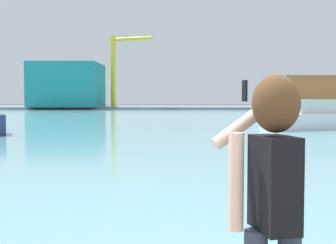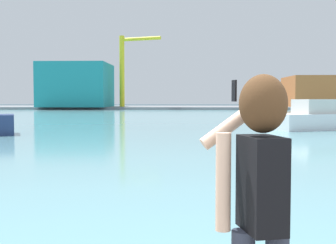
{
  "view_description": "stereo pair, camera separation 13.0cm",
  "coord_description": "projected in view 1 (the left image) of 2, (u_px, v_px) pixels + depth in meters",
  "views": [
    {
      "loc": [
        -0.58,
        -1.86,
        2.14
      ],
      "look_at": [
        -0.69,
        4.42,
        1.81
      ],
      "focal_mm": 47.48,
      "sensor_mm": 36.0,
      "label": 1
    },
    {
      "loc": [
        -0.45,
        -1.86,
        2.14
      ],
      "look_at": [
        -0.69,
        4.42,
        1.81
      ],
      "focal_mm": 47.48,
      "sensor_mm": 36.0,
      "label": 2
    }
  ],
  "objects": [
    {
      "name": "person_photographer",
      "position": [
        271.0,
        189.0,
        2.62
      ],
      "size": [
        0.53,
        0.54,
        1.74
      ],
      "rotation": [
        0.0,
        0.0,
        1.8
      ],
      "color": "#2D3342",
      "rests_on": "quay_promenade"
    },
    {
      "name": "boat_moored_2",
      "position": [
        320.0,
        118.0,
        30.91
      ],
      "size": [
        8.96,
        5.66,
        2.06
      ],
      "rotation": [
        0.0,
        0.0,
        0.39
      ],
      "color": "white",
      "rests_on": "harbor_water"
    },
    {
      "name": "warehouse_left",
      "position": [
        68.0,
        85.0,
        88.55
      ],
      "size": [
        13.09,
        13.01,
        8.64
      ],
      "primitive_type": "cube",
      "color": "teal",
      "rests_on": "far_shore_dock"
    },
    {
      "name": "port_crane",
      "position": [
        117.0,
        64.0,
        88.56
      ],
      "size": [
        8.52,
        3.51,
        14.21
      ],
      "color": "yellow",
      "rests_on": "far_shore_dock"
    },
    {
      "name": "ground_plane",
      "position": [
        180.0,
        117.0,
        51.89
      ],
      "size": [
        220.0,
        220.0,
        0.0
      ],
      "primitive_type": "plane",
      "color": "#334751"
    },
    {
      "name": "warehouse_right",
      "position": [
        313.0,
        92.0,
        90.54
      ],
      "size": [
        14.31,
        12.82,
        6.09
      ],
      "primitive_type": "cube",
      "color": "#B26633",
      "rests_on": "far_shore_dock"
    },
    {
      "name": "harbor_water",
      "position": [
        180.0,
        116.0,
        53.88
      ],
      "size": [
        140.0,
        100.0,
        0.02
      ],
      "primitive_type": "cube",
      "color": "#6BA8B2",
      "rests_on": "ground_plane"
    },
    {
      "name": "far_shore_dock",
      "position": [
        178.0,
        107.0,
        93.81
      ],
      "size": [
        140.0,
        20.0,
        0.48
      ],
      "primitive_type": "cube",
      "color": "gray",
      "rests_on": "ground_plane"
    }
  ]
}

